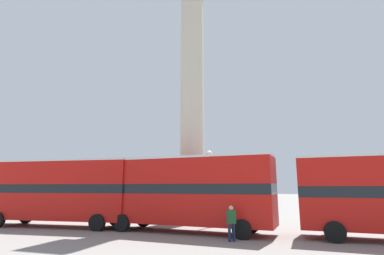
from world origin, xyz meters
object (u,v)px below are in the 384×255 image
(street_lamp, at_px, (209,183))
(equestrian_statue, at_px, (112,198))
(monument_column, at_px, (192,108))
(bus_c, at_px, (186,190))
(pedestrian_near_lamp, at_px, (231,221))
(bus_a, at_px, (61,190))

(street_lamp, bearing_deg, equestrian_statue, 149.38)
(monument_column, height_order, equestrian_statue, monument_column)
(monument_column, xyz_separation_m, bus_c, (1.36, -5.50, -6.60))
(equestrian_statue, bearing_deg, pedestrian_near_lamp, -16.17)
(bus_a, xyz_separation_m, pedestrian_near_lamp, (12.05, -2.03, -1.47))
(bus_c, relative_size, equestrian_statue, 1.93)
(bus_c, distance_m, pedestrian_near_lamp, 4.10)
(monument_column, xyz_separation_m, street_lamp, (2.17, -2.98, -6.11))
(street_lamp, distance_m, pedestrian_near_lamp, 5.64)
(bus_a, relative_size, street_lamp, 2.07)
(bus_a, height_order, pedestrian_near_lamp, bus_a)
(bus_c, distance_m, street_lamp, 2.70)
(monument_column, bearing_deg, bus_a, -143.00)
(bus_a, bearing_deg, monument_column, 31.99)
(bus_c, relative_size, pedestrian_near_lamp, 6.18)
(monument_column, bearing_deg, street_lamp, -53.93)
(bus_c, xyz_separation_m, street_lamp, (0.81, 2.52, 0.48))
(bus_a, xyz_separation_m, equestrian_statue, (-2.14, 9.79, -0.92))
(bus_a, bearing_deg, street_lamp, 10.70)
(equestrian_statue, relative_size, pedestrian_near_lamp, 3.19)
(monument_column, bearing_deg, equestrian_statue, 157.32)
(monument_column, bearing_deg, bus_c, -76.14)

